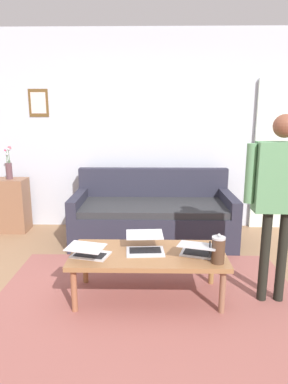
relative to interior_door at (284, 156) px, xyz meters
name	(u,v)px	position (x,y,z in m)	size (l,w,h in m)	color
ground_plane	(138,305)	(1.94, 2.11, -1.02)	(7.68, 7.68, 0.00)	#97704F
area_rug	(148,302)	(1.86, 2.06, -1.02)	(2.70, 2.01, 0.01)	#99564F
back_wall	(143,132)	(1.94, -0.09, 0.33)	(7.04, 0.11, 2.70)	silver
interior_door	(284,156)	(0.00, 0.00, 0.00)	(0.82, 0.09, 2.05)	white
couch	(153,217)	(1.80, 0.54, -0.72)	(1.99, 0.93, 0.88)	#2A2A39
coffee_table	(148,257)	(1.86, 1.96, -0.65)	(1.34, 0.62, 0.42)	#96663F
laptop_left	(145,245)	(1.88, 1.92, -0.56)	(0.35, 0.37, 0.13)	silver
laptop_center	(199,250)	(1.43, 2.02, -0.56)	(0.40, 0.43, 0.14)	silver
laptop_right	(89,252)	(2.35, 2.06, -0.56)	(0.37, 0.37, 0.12)	silver
french_press	(218,250)	(1.29, 2.16, -0.50)	(0.13, 0.11, 0.25)	#4C3323
side_shelf	(12,205)	(3.74, 0.23, -0.66)	(0.42, 0.32, 0.73)	#8A5D42
flower_vase	(9,167)	(3.74, 0.23, -0.13)	(0.10, 0.09, 0.44)	brown
person_standing	(280,186)	(0.79, 2.00, 0.00)	(0.57, 0.19, 1.59)	black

